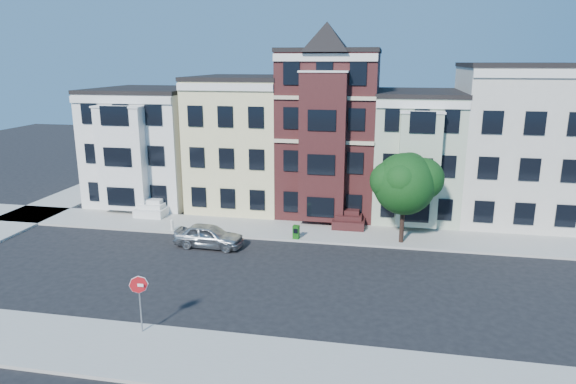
% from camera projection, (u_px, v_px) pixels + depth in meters
% --- Properties ---
extents(ground, '(120.00, 120.00, 0.00)m').
position_uv_depth(ground, '(298.00, 282.00, 27.39)').
color(ground, black).
extents(far_sidewalk, '(60.00, 4.00, 0.15)m').
position_uv_depth(far_sidewalk, '(318.00, 232.00, 34.98)').
color(far_sidewalk, '#9E9B93').
rests_on(far_sidewalk, ground).
extents(near_sidewalk, '(60.00, 4.00, 0.15)m').
position_uv_depth(near_sidewalk, '(263.00, 365.00, 19.77)').
color(near_sidewalk, '#9E9B93').
rests_on(near_sidewalk, ground).
extents(house_white, '(8.00, 9.00, 9.00)m').
position_uv_depth(house_white, '(151.00, 146.00, 42.80)').
color(house_white, white).
rests_on(house_white, ground).
extents(house_yellow, '(7.00, 9.00, 10.00)m').
position_uv_depth(house_yellow, '(243.00, 143.00, 41.22)').
color(house_yellow, beige).
rests_on(house_yellow, ground).
extents(house_brown, '(7.00, 9.00, 12.00)m').
position_uv_depth(house_brown, '(330.00, 133.00, 39.69)').
color(house_brown, '#391616').
rests_on(house_brown, ground).
extents(house_green, '(6.00, 9.00, 9.00)m').
position_uv_depth(house_green, '(415.00, 155.00, 38.87)').
color(house_green, '#A7B89B').
rests_on(house_green, ground).
extents(house_cream, '(8.00, 9.00, 11.00)m').
position_uv_depth(house_cream, '(515.00, 145.00, 37.35)').
color(house_cream, beige).
rests_on(house_cream, ground).
extents(street_tree, '(7.41, 7.41, 7.14)m').
position_uv_depth(street_tree, '(404.00, 188.00, 32.05)').
color(street_tree, '#184C18').
rests_on(street_tree, far_sidewalk).
extents(parked_car, '(4.45, 1.95, 1.49)m').
position_uv_depth(parked_car, '(209.00, 236.00, 32.31)').
color(parked_car, '#A4A7AC').
rests_on(parked_car, ground).
extents(newspaper_box, '(0.44, 0.40, 0.89)m').
position_uv_depth(newspaper_box, '(296.00, 232.00, 33.46)').
color(newspaper_box, '#176214').
rests_on(newspaper_box, far_sidewalk).
extents(fire_hydrant, '(0.28, 0.28, 0.61)m').
position_uv_depth(fire_hydrant, '(172.00, 226.00, 35.13)').
color(fire_hydrant, silver).
rests_on(fire_hydrant, far_sidewalk).
extents(stop_sign, '(0.80, 0.14, 2.91)m').
position_uv_depth(stop_sign, '(140.00, 300.00, 21.71)').
color(stop_sign, red).
rests_on(stop_sign, near_sidewalk).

